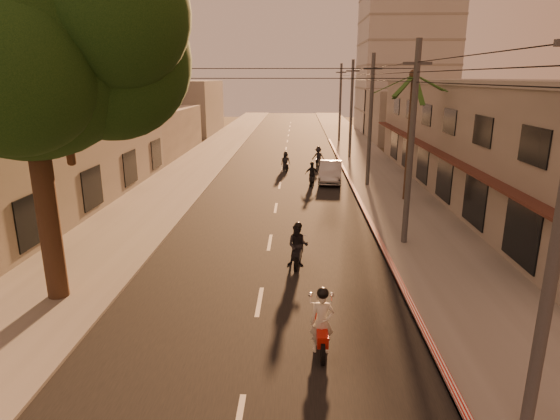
% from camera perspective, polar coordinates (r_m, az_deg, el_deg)
% --- Properties ---
extents(ground, '(160.00, 160.00, 0.00)m').
position_cam_1_polar(ground, '(14.64, -3.17, -14.70)').
color(ground, '#383023').
rests_on(ground, ground).
extents(road, '(10.00, 140.00, 0.02)m').
position_cam_1_polar(road, '(33.41, -0.04, 3.02)').
color(road, black).
rests_on(road, ground).
extents(sidewalk_right, '(5.00, 140.00, 0.12)m').
position_cam_1_polar(sidewalk_right, '(33.95, 12.73, 2.92)').
color(sidewalk_right, slate).
rests_on(sidewalk_right, ground).
extents(sidewalk_left, '(5.00, 140.00, 0.12)m').
position_cam_1_polar(sidewalk_left, '(34.50, -12.60, 3.13)').
color(sidewalk_left, slate).
rests_on(sidewalk_left, ground).
extents(curb_stripe, '(0.20, 60.00, 0.20)m').
position_cam_1_polar(curb_stripe, '(28.76, 9.78, 0.85)').
color(curb_stripe, '#B11B12').
rests_on(curb_stripe, ground).
extents(shophouse_row, '(8.80, 34.20, 7.30)m').
position_cam_1_polar(shophouse_row, '(33.29, 24.83, 7.88)').
color(shophouse_row, gray).
rests_on(shophouse_row, ground).
extents(left_building, '(8.20, 24.20, 5.20)m').
position_cam_1_polar(left_building, '(30.99, -27.44, 5.10)').
color(left_building, gray).
rests_on(left_building, ground).
extents(distant_tower, '(12.10, 12.10, 28.00)m').
position_cam_1_polar(distant_tower, '(70.42, 15.26, 20.69)').
color(distant_tower, '#B7B5B2').
rests_on(distant_tower, ground).
extents(broadleaf_tree, '(9.60, 8.70, 12.10)m').
position_cam_1_polar(broadleaf_tree, '(16.70, -27.36, 17.76)').
color(broadleaf_tree, black).
rests_on(broadleaf_tree, ground).
extents(palm_tree, '(5.00, 5.00, 8.20)m').
position_cam_1_polar(palm_tree, '(29.33, 16.00, 14.71)').
color(palm_tree, black).
rests_on(palm_tree, ground).
extents(utility_poles, '(1.20, 48.26, 9.00)m').
position_cam_1_polar(utility_poles, '(32.93, 11.14, 14.01)').
color(utility_poles, '#38383A').
rests_on(utility_poles, ground).
extents(filler_right, '(8.00, 14.00, 6.00)m').
position_cam_1_polar(filler_right, '(59.11, 14.90, 11.04)').
color(filler_right, gray).
rests_on(filler_right, ground).
extents(filler_left_near, '(8.00, 14.00, 4.40)m').
position_cam_1_polar(filler_left_near, '(49.26, -16.09, 9.15)').
color(filler_left_near, gray).
rests_on(filler_left_near, ground).
extents(filler_left_far, '(8.00, 14.00, 7.00)m').
position_cam_1_polar(filler_left_far, '(66.44, -11.36, 12.16)').
color(filler_left_far, gray).
rests_on(filler_left_far, ground).
extents(scooter_red, '(0.75, 1.99, 1.96)m').
position_cam_1_polar(scooter_red, '(13.40, 5.13, -13.65)').
color(scooter_red, black).
rests_on(scooter_red, ground).
extents(scooter_mid_a, '(1.03, 1.90, 1.87)m').
position_cam_1_polar(scooter_mid_a, '(19.01, 2.20, -4.43)').
color(scooter_mid_a, black).
rests_on(scooter_mid_a, ground).
extents(scooter_mid_b, '(1.05, 1.74, 1.71)m').
position_cam_1_polar(scooter_mid_b, '(33.42, 3.89, 4.32)').
color(scooter_mid_b, black).
rests_on(scooter_mid_b, ground).
extents(scooter_far_a, '(0.96, 1.61, 1.60)m').
position_cam_1_polar(scooter_far_a, '(38.76, 0.68, 5.89)').
color(scooter_far_a, black).
rests_on(scooter_far_a, ground).
extents(scooter_far_b, '(1.31, 1.75, 1.74)m').
position_cam_1_polar(scooter_far_b, '(40.86, 4.68, 6.46)').
color(scooter_far_b, black).
rests_on(scooter_far_b, ground).
extents(parked_car, '(2.45, 4.85, 1.50)m').
position_cam_1_polar(parked_car, '(34.66, 6.18, 4.65)').
color(parked_car, '#A8AAB0').
rests_on(parked_car, ground).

